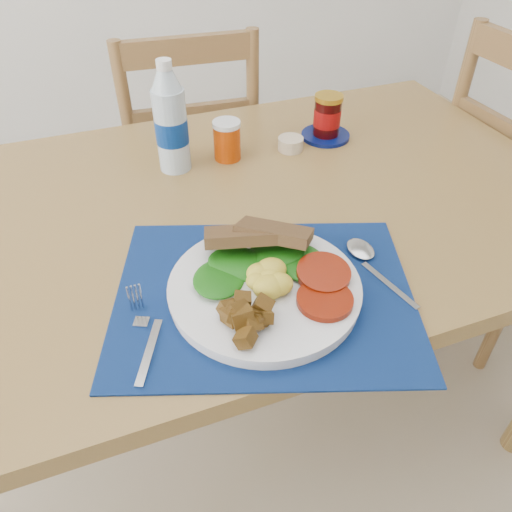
{
  "coord_description": "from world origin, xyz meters",
  "views": [
    {
      "loc": [
        -0.31,
        -0.63,
        1.34
      ],
      "look_at": [
        -0.09,
        -0.03,
        0.8
      ],
      "focal_mm": 35.0,
      "sensor_mm": 36.0,
      "label": 1
    }
  ],
  "objects": [
    {
      "name": "ramekin",
      "position": [
        0.16,
        0.37,
        0.77
      ],
      "size": [
        0.06,
        0.06,
        0.03
      ],
      "primitive_type": "cylinder",
      "color": "#C4AF8F",
      "rests_on": "table"
    },
    {
      "name": "juice_glass",
      "position": [
        -0.0,
        0.39,
        0.79
      ],
      "size": [
        0.06,
        0.06,
        0.09
      ],
      "primitive_type": "cylinder",
      "color": "#B33704",
      "rests_on": "table"
    },
    {
      "name": "placemat",
      "position": [
        -0.09,
        -0.07,
        0.75
      ],
      "size": [
        0.59,
        0.53,
        0.0
      ],
      "primitive_type": "cube",
      "rotation": [
        0.0,
        0.0,
        -0.34
      ],
      "color": "black",
      "rests_on": "table"
    },
    {
      "name": "table",
      "position": [
        0.0,
        0.2,
        0.67
      ],
      "size": [
        1.4,
        0.9,
        0.75
      ],
      "color": "brown",
      "rests_on": "ground"
    },
    {
      "name": "spoon",
      "position": [
        0.12,
        -0.06,
        0.76
      ],
      "size": [
        0.05,
        0.2,
        0.01
      ],
      "rotation": [
        0.0,
        0.0,
        0.2
      ],
      "color": "#B2B5BA",
      "rests_on": "placemat"
    },
    {
      "name": "chair_far",
      "position": [
        0.01,
        0.83,
        0.58
      ],
      "size": [
        0.46,
        0.44,
        1.14
      ],
      "rotation": [
        0.0,
        0.0,
        3.06
      ],
      "color": "brown",
      "rests_on": "ground"
    },
    {
      "name": "fork",
      "position": [
        -0.29,
        -0.09,
        0.76
      ],
      "size": [
        0.06,
        0.18,
        0.0
      ],
      "rotation": [
        0.0,
        0.0,
        -0.44
      ],
      "color": "#B2B5BA",
      "rests_on": "placemat"
    },
    {
      "name": "breakfast_plate",
      "position": [
        -0.09,
        -0.08,
        0.78
      ],
      "size": [
        0.31,
        0.31,
        0.08
      ],
      "rotation": [
        0.0,
        0.0,
        -0.41
      ],
      "color": "silver",
      "rests_on": "placemat"
    },
    {
      "name": "ground",
      "position": [
        0.0,
        0.0,
        0.0
      ],
      "size": [
        4.0,
        4.0,
        0.0
      ],
      "primitive_type": "plane",
      "color": "#9D8D6F",
      "rests_on": "ground"
    },
    {
      "name": "water_bottle",
      "position": [
        -0.13,
        0.39,
        0.86
      ],
      "size": [
        0.07,
        0.07,
        0.25
      ],
      "color": "#ADBFCC",
      "rests_on": "table"
    },
    {
      "name": "jam_on_saucer",
      "position": [
        0.27,
        0.4,
        0.8
      ],
      "size": [
        0.12,
        0.12,
        0.11
      ],
      "color": "#040E48",
      "rests_on": "table"
    }
  ]
}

